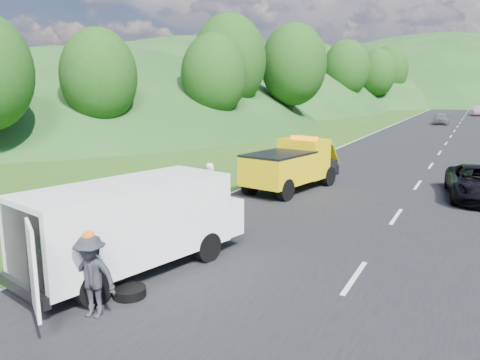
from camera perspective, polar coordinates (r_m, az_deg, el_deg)
The scene contains 15 objects.
ground at distance 14.39m, azimuth 3.96°, elevation -6.91°, with size 320.00×320.00×0.00m, color #38661E.
road_surface at distance 52.82m, azimuth 24.69°, elevation 5.45°, with size 14.00×200.00×0.02m, color black.
tree_line_left at distance 76.68m, azimuth 8.75°, elevation 7.86°, with size 14.00×140.00×14.00m, color #1E4E17, non-canonical shape.
tow_truck at distance 20.56m, azimuth 6.34°, elevation 1.84°, with size 2.90×5.63×2.31m.
white_van at distance 11.72m, azimuth -12.80°, elevation -4.96°, with size 4.10×6.76×2.24m.
woman at distance 17.47m, azimuth -3.47°, elevation -3.60°, with size 0.63×0.46×1.73m, color white.
child at distance 15.85m, azimuth -4.29°, elevation -5.18°, with size 0.45×0.35×0.92m, color #BEBD65.
worker at distance 10.12m, azimuth -17.39°, elevation -15.63°, with size 1.09×0.63×1.69m, color black.
suitcase at distance 16.82m, azimuth -9.98°, elevation -3.39°, with size 0.34×0.19×0.55m, color brown.
spare_tire at distance 10.75m, azimuth -13.30°, elevation -13.73°, with size 0.72×0.72×0.20m, color black.
passing_suv at distance 21.23m, azimuth 26.92°, elevation -2.14°, with size 2.23×4.84×1.34m, color black.
dist_car_a at distance 61.44m, azimuth 23.30°, elevation 6.24°, with size 1.65×4.10×1.40m, color #4C4C51.
dist_car_b at distance 82.02m, azimuth 27.13°, elevation 6.98°, with size 1.61×4.62×1.52m, color #7A5164.
dist_car_c at distance 108.72m, azimuth 25.62°, elevation 7.88°, with size 1.94×4.78×1.39m, color #8D4659.
dist_car_d at distance 124.65m, azimuth 25.81°, elevation 8.17°, with size 1.65×4.10×1.40m, color #3D7967.
Camera 1 is at (5.36, -12.57, 4.50)m, focal length 35.00 mm.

